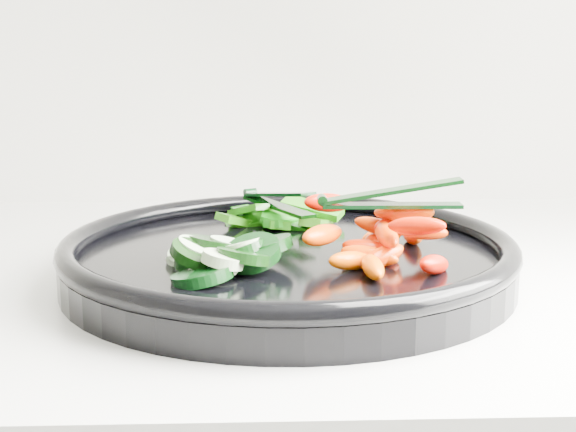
{
  "coord_description": "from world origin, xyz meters",
  "views": [
    {
      "loc": [
        0.55,
        1.0,
        1.12
      ],
      "look_at": [
        0.57,
        1.65,
        0.99
      ],
      "focal_mm": 50.0,
      "sensor_mm": 36.0,
      "label": 1
    }
  ],
  "objects": [
    {
      "name": "pepper_pile",
      "position": [
        0.56,
        1.75,
        0.96
      ],
      "size": [
        0.12,
        0.1,
        0.03
      ],
      "color": "#146609",
      "rests_on": "veggie_tray"
    },
    {
      "name": "veggie_tray",
      "position": [
        0.57,
        1.65,
        0.95
      ],
      "size": [
        0.49,
        0.49,
        0.04
      ],
      "color": "black",
      "rests_on": "counter"
    },
    {
      "name": "carrot_pile",
      "position": [
        0.64,
        1.62,
        0.97
      ],
      "size": [
        0.13,
        0.15,
        0.05
      ],
      "color": "#F55400",
      "rests_on": "veggie_tray"
    },
    {
      "name": "tong_pepper",
      "position": [
        0.56,
        1.74,
        0.98
      ],
      "size": [
        0.07,
        0.11,
        0.02
      ],
      "color": "black",
      "rests_on": "pepper_pile"
    },
    {
      "name": "tong_carrot",
      "position": [
        0.65,
        1.62,
        1.0
      ],
      "size": [
        0.11,
        0.02,
        0.02
      ],
      "color": "black",
      "rests_on": "carrot_pile"
    },
    {
      "name": "cucumber_pile",
      "position": [
        0.52,
        1.6,
        0.96
      ],
      "size": [
        0.11,
        0.13,
        0.04
      ],
      "color": "black",
      "rests_on": "veggie_tray"
    }
  ]
}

